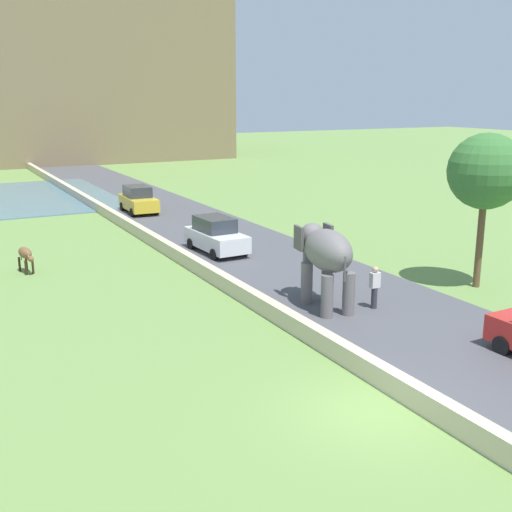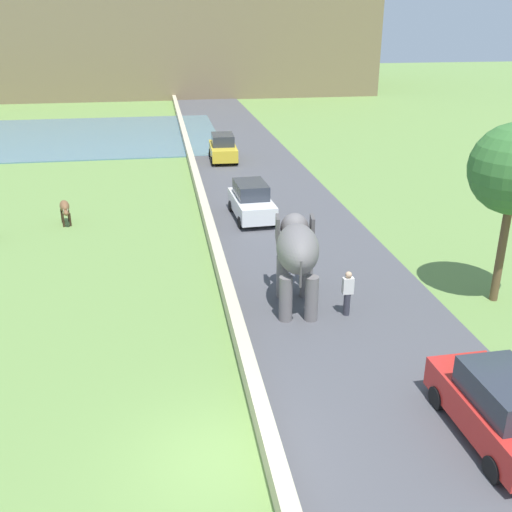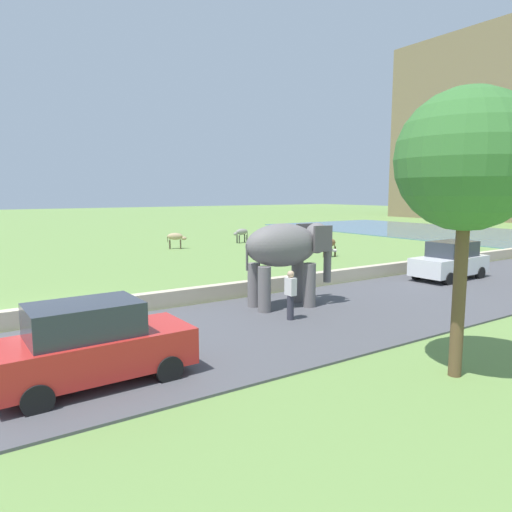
# 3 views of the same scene
# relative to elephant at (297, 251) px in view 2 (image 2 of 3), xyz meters

# --- Properties ---
(ground_plane) EXTENTS (220.00, 220.00, 0.00)m
(ground_plane) POSITION_rel_elephant_xyz_m (-3.46, -7.19, -2.04)
(ground_plane) COLOR #6B8E47
(road_surface) EXTENTS (7.00, 120.00, 0.06)m
(road_surface) POSITION_rel_elephant_xyz_m (1.54, 12.81, -2.01)
(road_surface) COLOR #4C4C51
(road_surface) RESTS_ON ground
(barrier_wall) EXTENTS (0.40, 110.00, 0.62)m
(barrier_wall) POSITION_rel_elephant_xyz_m (-2.26, 10.81, -1.73)
(barrier_wall) COLOR beige
(barrier_wall) RESTS_ON ground
(elephant) EXTENTS (1.79, 3.56, 2.99)m
(elephant) POSITION_rel_elephant_xyz_m (0.00, 0.00, 0.00)
(elephant) COLOR slate
(elephant) RESTS_ON ground
(person_beside_elephant) EXTENTS (0.36, 0.22, 1.63)m
(person_beside_elephant) POSITION_rel_elephant_xyz_m (1.50, -1.02, -1.16)
(person_beside_elephant) COLOR #33333D
(person_beside_elephant) RESTS_ON ground
(car_white) EXTENTS (1.94, 4.07, 1.80)m
(car_white) POSITION_rel_elephant_xyz_m (-0.04, 9.53, -1.14)
(car_white) COLOR white
(car_white) RESTS_ON ground
(car_red) EXTENTS (1.87, 4.04, 1.80)m
(car_red) POSITION_rel_elephant_xyz_m (3.12, -7.50, -1.14)
(car_red) COLOR red
(car_red) RESTS_ON ground
(car_yellow) EXTENTS (1.91, 4.06, 1.80)m
(car_yellow) POSITION_rel_elephant_xyz_m (-0.03, 22.03, -1.14)
(car_yellow) COLOR gold
(car_yellow) RESTS_ON ground
(cow_brown) EXTENTS (0.66, 1.42, 1.15)m
(cow_brown) POSITION_rel_elephant_xyz_m (-8.94, 10.14, -1.20)
(cow_brown) COLOR brown
(cow_brown) RESTS_ON ground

